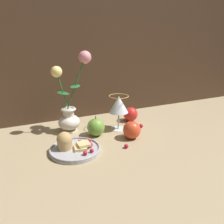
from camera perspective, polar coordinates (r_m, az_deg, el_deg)
name	(u,v)px	position (r m, az deg, el deg)	size (l,w,h in m)	color
ground_plane	(96,137)	(0.91, -4.24, -6.45)	(2.40, 2.40, 0.00)	#9E8966
vase	(70,106)	(0.94, -10.86, 1.42)	(0.17, 0.09, 0.34)	silver
plate_with_pastries	(72,147)	(0.80, -10.29, -8.88)	(0.18, 0.18, 0.07)	#A3A3A8
wine_glass	(119,106)	(0.95, 1.76, 1.71)	(0.09, 0.09, 0.15)	silver
apple_beside_vase	(130,114)	(1.07, 4.85, -0.57)	(0.07, 0.07, 0.08)	red
apple_near_glass	(96,127)	(0.91, -4.23, -3.97)	(0.07, 0.07, 0.09)	#669938
apple_at_table_edge	(132,130)	(0.89, 5.20, -4.68)	(0.07, 0.07, 0.08)	#D14223
berry_near_plate	(126,146)	(0.82, 3.75, -8.87)	(0.02, 0.02, 0.02)	#AD192D
berry_front_center	(141,126)	(1.00, 7.59, -3.61)	(0.02, 0.02, 0.02)	#AD192D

